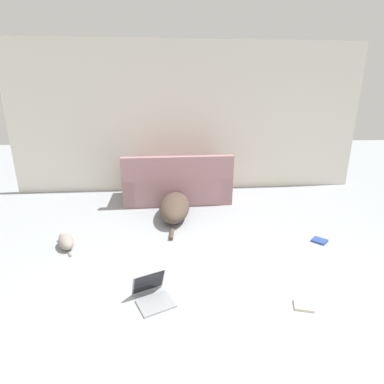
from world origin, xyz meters
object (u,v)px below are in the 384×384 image
(laptop_open, at_px, (151,291))
(book_cream, at_px, (304,305))
(book_blue, at_px, (320,241))
(cat, at_px, (66,241))
(dog, at_px, (175,206))
(couch, at_px, (177,184))

(laptop_open, relative_size, book_cream, 2.28)
(laptop_open, height_order, book_blue, laptop_open)
(book_blue, bearing_deg, cat, 177.49)
(laptop_open, distance_m, book_blue, 2.33)
(book_blue, bearing_deg, dog, 151.10)
(couch, bearing_deg, book_blue, 133.23)
(dog, xyz_separation_m, cat, (-1.39, -0.88, -0.09))
(book_cream, bearing_deg, couch, 108.72)
(couch, relative_size, book_cream, 9.40)
(couch, relative_size, dog, 1.22)
(couch, height_order, book_cream, couch)
(laptop_open, bearing_deg, dog, 58.39)
(couch, height_order, book_blue, couch)
(dog, height_order, cat, dog)
(laptop_open, height_order, book_cream, laptop_open)
(cat, bearing_deg, dog, -83.83)
(cat, relative_size, book_cream, 2.59)
(dog, relative_size, book_blue, 6.44)
(couch, height_order, cat, couch)
(couch, relative_size, book_blue, 7.89)
(cat, height_order, book_blue, cat)
(dog, distance_m, cat, 1.65)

